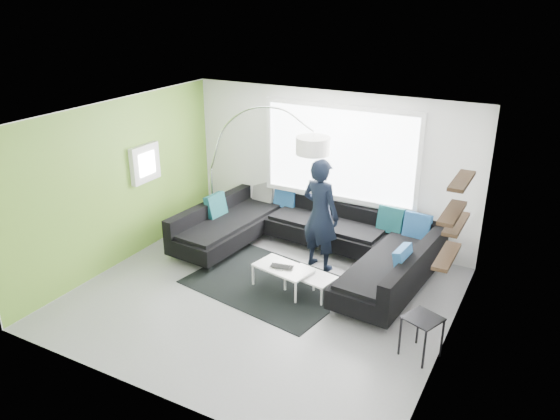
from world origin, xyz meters
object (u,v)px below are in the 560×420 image
Objects in this scene: coffee_table at (297,280)px; arc_lamp at (211,169)px; side_table at (421,337)px; sectional_sofa at (305,242)px; person at (320,215)px; laptop at (281,268)px.

arc_lamp is (-2.43, 1.22, 1.12)m from coffee_table.
arc_lamp is at bearing 164.47° from coffee_table.
side_table is (2.14, -0.71, 0.10)m from coffee_table.
coffee_table is at bearing -21.14° from arc_lamp.
coffee_table is (0.31, -0.91, -0.20)m from sectional_sofa.
laptop is at bearing 93.20° from person.
person is (2.40, -0.31, -0.35)m from arc_lamp.
arc_lamp reaches higher than side_table.
person is (-0.03, 0.91, 0.77)m from coffee_table.
sectional_sofa is 0.98m from coffee_table.
side_table is (2.45, -1.62, -0.11)m from sectional_sofa.
person is at bearing 143.23° from side_table.
sectional_sofa reaches higher than laptop.
arc_lamp reaches higher than person.
sectional_sofa is at bearing 119.91° from coffee_table.
arc_lamp is 5.07m from side_table.
laptop is at bearing -25.68° from arc_lamp.
person is (-2.17, 1.62, 0.68)m from side_table.
side_table is 1.45× the size of laptop.
sectional_sofa is 0.63m from person.
laptop is (2.21, -1.34, -0.91)m from arc_lamp.
arc_lamp reaches higher than sectional_sofa.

